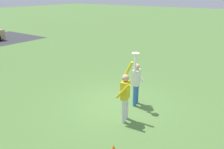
# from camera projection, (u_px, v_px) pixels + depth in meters

# --- Properties ---
(ground_plane) EXTENTS (120.00, 120.00, 0.00)m
(ground_plane) POSITION_uv_depth(u_px,v_px,m) (120.00, 104.00, 8.89)
(ground_plane) COLOR #567F3D
(person_catcher) EXTENTS (0.57, 0.48, 2.08)m
(person_catcher) POSITION_uv_depth(u_px,v_px,m) (136.00, 81.00, 8.53)
(person_catcher) COLOR #3366B7
(person_catcher) RESTS_ON ground_plane
(person_defender) EXTENTS (0.60, 0.52, 2.04)m
(person_defender) POSITION_uv_depth(u_px,v_px,m) (125.00, 94.00, 7.43)
(person_defender) COLOR silver
(person_defender) RESTS_ON ground_plane
(frisbee_disc) EXTENTS (0.27, 0.27, 0.02)m
(frisbee_disc) POSITION_uv_depth(u_px,v_px,m) (136.00, 53.00, 7.95)
(frisbee_disc) COLOR white
(frisbee_disc) RESTS_ON person_catcher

